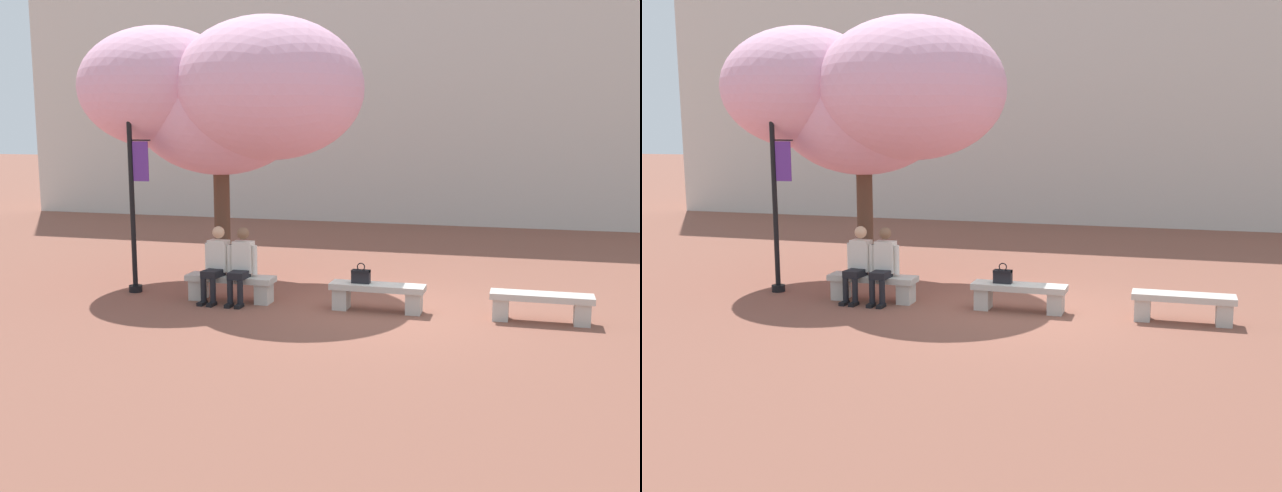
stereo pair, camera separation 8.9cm
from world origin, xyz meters
TOP-DOWN VIEW (x-y plane):
  - ground_plane at (0.00, 0.00)m, footprint 100.00×100.00m
  - building_facade at (0.00, 12.60)m, footprint 28.00×4.00m
  - stone_bench_west_end at (-2.57, 0.00)m, footprint 1.55×0.43m
  - stone_bench_near_west at (0.00, 0.00)m, footprint 1.55×0.43m
  - stone_bench_center at (2.57, 0.00)m, footprint 1.55×0.43m
  - person_seated_left at (-2.80, -0.05)m, footprint 0.51×0.71m
  - person_seated_right at (-2.34, -0.05)m, footprint 0.51×0.68m
  - handbag at (-0.28, -0.00)m, footprint 0.30×0.15m
  - cherry_tree_main at (-3.30, 1.60)m, footprint 5.44×3.69m
  - lamp_post_with_banner at (-4.50, 0.20)m, footprint 0.54×0.28m

SIDE VIEW (x-z plane):
  - ground_plane at x=0.00m, z-range 0.00..0.00m
  - stone_bench_west_end at x=-2.57m, z-range 0.07..0.52m
  - stone_bench_near_west at x=0.00m, z-range 0.07..0.52m
  - stone_bench_center at x=2.57m, z-range 0.07..0.52m
  - handbag at x=-0.28m, z-range 0.41..0.75m
  - person_seated_left at x=-2.80m, z-range 0.05..1.34m
  - person_seated_right at x=-2.34m, z-range 0.05..1.34m
  - lamp_post_with_banner at x=-4.50m, z-range 0.39..4.18m
  - cherry_tree_main at x=-3.30m, z-range 1.07..6.04m
  - building_facade at x=0.00m, z-range 0.00..10.77m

